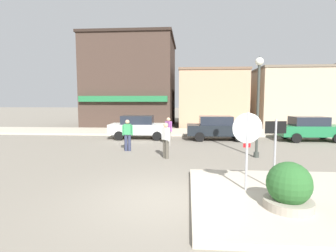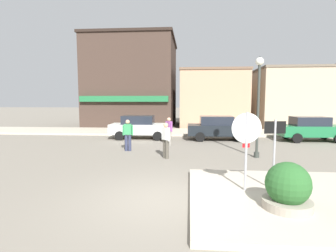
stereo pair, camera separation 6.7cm
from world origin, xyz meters
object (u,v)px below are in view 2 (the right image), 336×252
parked_car_second (218,128)px  pedestrian_kerb_side (128,134)px  planter (288,191)px  pedestrian_crossing_near (166,139)px  pedestrian_crossing_far (169,130)px  lamp_post (259,92)px  one_way_sign (274,147)px  parked_car_third (311,128)px  stop_sign (246,141)px  parked_car_nearest (140,127)px

parked_car_second → pedestrian_kerb_side: 6.48m
planter → pedestrian_crossing_near: bearing=120.6°
parked_car_second → pedestrian_crossing_near: 6.37m
parked_car_second → pedestrian_crossing_far: (-3.04, -2.24, 0.06)m
lamp_post → pedestrian_crossing_far: size_ratio=2.82×
one_way_sign → parked_car_second: size_ratio=0.52×
parked_car_second → pedestrian_crossing_far: 3.78m
parked_car_third → planter: bearing=-116.0°
planter → pedestrian_crossing_near: size_ratio=0.76×
parked_car_second → pedestrian_crossing_near: (-2.91, -5.66, 0.06)m
stop_sign → lamp_post: size_ratio=0.51×
lamp_post → parked_car_second: bearing=103.1°
stop_sign → pedestrian_crossing_far: 8.31m
parked_car_nearest → parked_car_second: same height
pedestrian_crossing_far → planter: bearing=-69.1°
parked_car_third → lamp_post: bearing=-132.0°
parked_car_third → pedestrian_crossing_far: (-8.89, -2.23, 0.06)m
parked_car_second → parked_car_third: (5.84, -0.01, 0.00)m
one_way_sign → parked_car_third: bearing=61.5°
stop_sign → parked_car_second: bearing=88.2°
one_way_sign → planter: (-0.08, -1.29, -0.77)m
pedestrian_crossing_near → pedestrian_crossing_far: size_ratio=1.00×
pedestrian_crossing_far → parked_car_third: bearing=14.1°
lamp_post → pedestrian_crossing_far: lamp_post is taller
stop_sign → pedestrian_crossing_far: bearing=109.2°
planter → pedestrian_crossing_far: (-3.42, 8.99, 0.31)m
parked_car_nearest → pedestrian_crossing_far: pedestrian_crossing_far is taller
one_way_sign → pedestrian_kerb_side: size_ratio=1.30×
stop_sign → parked_car_nearest: size_ratio=0.57×
parked_car_third → pedestrian_crossing_near: (-8.76, -5.65, 0.06)m
stop_sign → parked_car_second: size_ratio=0.57×
parked_car_third → parked_car_nearest: bearing=179.1°
lamp_post → parked_car_second: (-1.20, 5.17, -2.15)m
stop_sign → one_way_sign: bearing=8.6°
parked_car_nearest → pedestrian_crossing_near: (2.29, -5.83, 0.06)m
planter → parked_car_nearest: (-5.58, 11.39, 0.25)m
pedestrian_crossing_near → pedestrian_crossing_far: same height
parked_car_second → pedestrian_crossing_far: size_ratio=2.50×
parked_car_second → parked_car_third: same height
stop_sign → planter: bearing=-58.9°
pedestrian_kerb_side → one_way_sign: bearing=-46.8°
parked_car_second → stop_sign: bearing=-91.8°
parked_car_nearest → one_way_sign: bearing=-60.7°
lamp_post → parked_car_third: bearing=48.0°
stop_sign → pedestrian_kerb_side: bearing=128.3°
one_way_sign → pedestrian_crossing_near: 5.46m
stop_sign → pedestrian_kerb_side: 7.60m
one_way_sign → planter: 1.50m
pedestrian_crossing_far → pedestrian_kerb_side: (-1.97, -1.88, 0.00)m
lamp_post → pedestrian_crossing_near: size_ratio=2.82×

